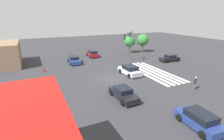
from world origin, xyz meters
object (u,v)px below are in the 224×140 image
Objects in this scene: car_0 at (199,120)px; car_5 at (123,93)px; car_4 at (170,58)px; tree_corner_a at (143,40)px; traffic_signal_mast at (130,41)px; car_1 at (130,70)px; car_2 at (92,53)px; fire_hydrant at (44,70)px; car_3 at (74,60)px; tree_corner_c at (130,41)px; pedestrian at (195,82)px.

car_5 is at bearing 27.67° from car_0.
tree_corner_a reaches higher than car_4.
traffic_signal_mast reaches higher than car_5.
car_0 is 23.33m from car_4.
car_1 is at bearing 139.16° from tree_corner_a.
car_2 is at bearing -37.51° from car_4.
car_1 reaches higher than car_4.
traffic_signal_mast is 17.07m from fire_hydrant.
car_2 is 5.35× the size of fire_hydrant.
car_1 is at bearing 19.96° from car_4.
car_0 is 29.78m from car_2.
car_0 is at bearing 23.06° from car_5.
car_0 is 0.90× the size of car_3.
car_2 is 10.33m from tree_corner_c.
car_2 is at bearing 87.06° from tree_corner_a.
car_4 is 0.97× the size of tree_corner_c.
car_3 is at bearing -18.96° from car_4.
tree_corner_c is at bearing 79.67° from tree_corner_a.
car_0 is 0.95× the size of car_5.
car_3 is at bearing 99.66° from tree_corner_a.
tree_corner_c reaches higher than car_3.
car_3 is 7.13m from fire_hydrant.
car_4 is 2.33× the size of pedestrian.
traffic_signal_mast is 1.33× the size of tree_corner_a.
car_0 is 0.91× the size of tree_corner_a.
pedestrian is 24.35m from tree_corner_c.
car_2 is at bearing -102.47° from traffic_signal_mast.
car_0 is at bearing 160.41° from tree_corner_c.
tree_corner_c is 5.09× the size of fire_hydrant.
pedestrian is 23.73m from fire_hydrant.
traffic_signal_mast reaches higher than fire_hydrant.
fire_hydrant is at bearing 109.40° from tree_corner_c.
car_4 is at bearing -74.02° from car_1.
car_4 is (18.70, -13.95, -0.04)m from car_0.
tree_corner_a is 5.50× the size of fire_hydrant.
traffic_signal_mast is at bearing -145.24° from car_2.
pedestrian is (-23.94, -5.83, 0.29)m from car_2.
fire_hydrant is (-7.56, 21.45, -2.54)m from tree_corner_c.
car_5 is at bearing 36.11° from pedestrian.
car_5 is 9.84m from pedestrian.
car_1 is 15.08m from car_2.
car_2 is 17.43m from car_4.
car_0 reaches higher than fire_hydrant.
car_3 is at bearing 14.40° from car_0.
fire_hydrant is (-6.90, 25.05, -2.78)m from tree_corner_a.
car_0 is 31.64m from tree_corner_c.
traffic_signal_mast is 7.32× the size of fire_hydrant.
traffic_signal_mast reaches higher than car_0.
pedestrian reaches higher than car_1.
tree_corner_a reaches higher than car_5.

